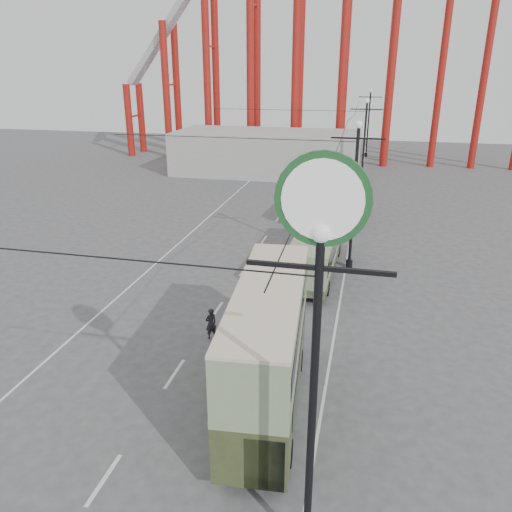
% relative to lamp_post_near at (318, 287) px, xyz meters
% --- Properties ---
extents(ground, '(160.00, 160.00, 0.00)m').
position_rel_lamp_post_near_xyz_m(ground, '(-5.60, 3.00, -7.86)').
color(ground, '#48484B').
rests_on(ground, ground).
extents(road_markings, '(12.52, 120.00, 0.01)m').
position_rel_lamp_post_near_xyz_m(road_markings, '(-6.46, 22.70, -7.86)').
color(road_markings, silver).
rests_on(road_markings, ground).
extents(lamp_post_near, '(3.20, 0.44, 10.80)m').
position_rel_lamp_post_near_xyz_m(lamp_post_near, '(0.00, 0.00, 0.00)').
color(lamp_post_near, black).
rests_on(lamp_post_near, ground).
extents(lamp_post_mid, '(3.20, 0.44, 9.32)m').
position_rel_lamp_post_near_xyz_m(lamp_post_mid, '(0.00, 21.00, -3.18)').
color(lamp_post_mid, black).
rests_on(lamp_post_mid, ground).
extents(lamp_post_far, '(3.20, 0.44, 9.32)m').
position_rel_lamp_post_near_xyz_m(lamp_post_far, '(0.00, 43.00, -3.18)').
color(lamp_post_far, black).
rests_on(lamp_post_far, ground).
extents(lamp_post_distant, '(3.20, 0.44, 9.32)m').
position_rel_lamp_post_near_xyz_m(lamp_post_distant, '(0.00, 65.00, -3.18)').
color(lamp_post_distant, black).
rests_on(lamp_post_distant, ground).
extents(fairground_shed, '(22.00, 10.00, 5.00)m').
position_rel_lamp_post_near_xyz_m(fairground_shed, '(-11.60, 50.00, -5.36)').
color(fairground_shed, '#ACACA6').
rests_on(fairground_shed, ground).
extents(double_decker_bus, '(3.10, 9.46, 4.99)m').
position_rel_lamp_post_near_xyz_m(double_decker_bus, '(-2.28, 5.83, -5.06)').
color(double_decker_bus, '#333D21').
rests_on(double_decker_bus, ground).
extents(single_decker_green, '(2.58, 10.28, 2.89)m').
position_rel_lamp_post_near_xyz_m(single_decker_green, '(-2.00, 19.79, -6.23)').
color(single_decker_green, gray).
rests_on(single_decker_green, ground).
extents(single_decker_cream, '(3.62, 11.04, 3.37)m').
position_rel_lamp_post_near_xyz_m(single_decker_cream, '(-2.03, 32.82, -5.96)').
color(single_decker_cream, beige).
rests_on(single_decker_cream, ground).
extents(pedestrian, '(0.67, 0.67, 1.58)m').
position_rel_lamp_post_near_xyz_m(pedestrian, '(-5.99, 10.26, -7.07)').
color(pedestrian, black).
rests_on(pedestrian, ground).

